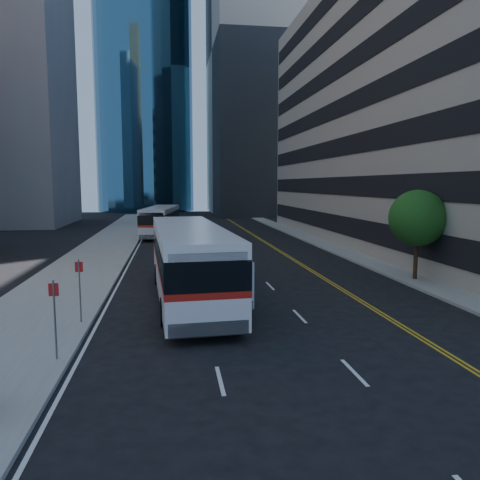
{
  "coord_description": "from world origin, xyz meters",
  "views": [
    {
      "loc": [
        -4.79,
        -16.67,
        5.55
      ],
      "look_at": [
        -1.44,
        6.12,
        2.8
      ],
      "focal_mm": 35.0,
      "sensor_mm": 36.0,
      "label": 1
    }
  ],
  "objects_px": {
    "street_tree": "(417,218)",
    "box_truck": "(210,266)",
    "bus_rear": "(161,220)",
    "bus_front": "(189,260)"
  },
  "relations": [
    {
      "from": "box_truck",
      "to": "street_tree",
      "type": "bearing_deg",
      "value": 5.24
    },
    {
      "from": "bus_rear",
      "to": "box_truck",
      "type": "relative_size",
      "value": 1.81
    },
    {
      "from": "street_tree",
      "to": "bus_rear",
      "type": "bearing_deg",
      "value": 119.63
    },
    {
      "from": "bus_rear",
      "to": "street_tree",
      "type": "bearing_deg",
      "value": -53.1
    },
    {
      "from": "street_tree",
      "to": "box_truck",
      "type": "height_order",
      "value": "street_tree"
    },
    {
      "from": "box_truck",
      "to": "bus_front",
      "type": "bearing_deg",
      "value": 150.82
    },
    {
      "from": "street_tree",
      "to": "box_truck",
      "type": "relative_size",
      "value": 0.75
    },
    {
      "from": "bus_front",
      "to": "bus_rear",
      "type": "bearing_deg",
      "value": 90.46
    },
    {
      "from": "bus_front",
      "to": "box_truck",
      "type": "xyz_separation_m",
      "value": [
        0.98,
        -0.39,
        -0.28
      ]
    },
    {
      "from": "street_tree",
      "to": "bus_front",
      "type": "bearing_deg",
      "value": -169.73
    }
  ]
}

